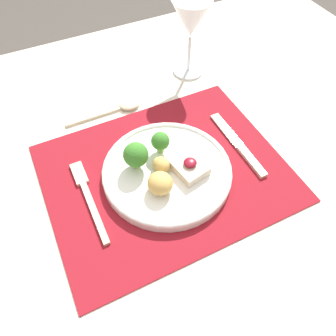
# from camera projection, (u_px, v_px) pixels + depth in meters

# --- Properties ---
(ground_plane) EXTENTS (8.00, 8.00, 0.00)m
(ground_plane) POSITION_uv_depth(u_px,v_px,m) (167.00, 287.00, 1.25)
(ground_plane) COLOR #4C4742
(dining_table) EXTENTS (1.50, 1.14, 0.73)m
(dining_table) POSITION_uv_depth(u_px,v_px,m) (166.00, 193.00, 0.73)
(dining_table) COLOR beige
(dining_table) RESTS_ON ground_plane
(placemat) EXTENTS (0.47, 0.38, 0.00)m
(placemat) POSITION_uv_depth(u_px,v_px,m) (166.00, 173.00, 0.66)
(placemat) COLOR maroon
(placemat) RESTS_ON dining_table
(dinner_plate) EXTENTS (0.26, 0.26, 0.08)m
(dinner_plate) POSITION_uv_depth(u_px,v_px,m) (166.00, 169.00, 0.65)
(dinner_plate) COLOR white
(dinner_plate) RESTS_ON placemat
(fork) EXTENTS (0.02, 0.20, 0.01)m
(fork) POSITION_uv_depth(u_px,v_px,m) (87.00, 194.00, 0.63)
(fork) COLOR beige
(fork) RESTS_ON placemat
(knife) EXTENTS (0.02, 0.20, 0.01)m
(knife) POSITION_uv_depth(u_px,v_px,m) (241.00, 148.00, 0.70)
(knife) COLOR beige
(knife) RESTS_ON placemat
(spoon) EXTENTS (0.18, 0.04, 0.01)m
(spoon) POSITION_uv_depth(u_px,v_px,m) (121.00, 107.00, 0.77)
(spoon) COLOR beige
(spoon) RESTS_ON dining_table
(wine_glass_near) EXTENTS (0.09, 0.09, 0.19)m
(wine_glass_near) POSITION_uv_depth(u_px,v_px,m) (191.00, 22.00, 0.76)
(wine_glass_near) COLOR white
(wine_glass_near) RESTS_ON dining_table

